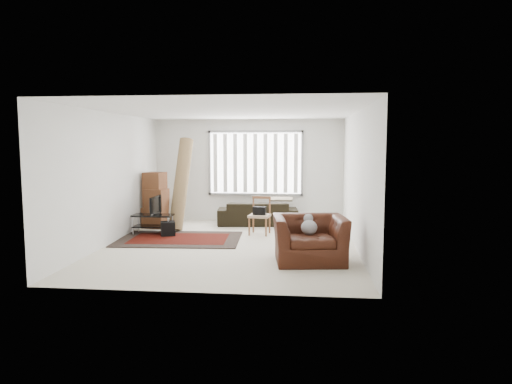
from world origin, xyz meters
TOP-DOWN VIEW (x-y plane):
  - room at (0.03, 0.51)m, footprint 6.00×6.02m
  - persian_rug at (-1.19, 0.44)m, footprint 2.67×1.85m
  - tv_stand at (-1.95, 0.96)m, footprint 0.91×0.41m
  - tv at (-1.95, 0.96)m, footprint 0.10×0.74m
  - subwoofer at (-1.54, 0.76)m, footprint 0.39×0.39m
  - moving_boxes at (-2.15, 1.80)m, footprint 0.64×0.60m
  - white_flatpack at (-1.78, 1.93)m, footprint 0.57×0.23m
  - rolled_rug at (-1.45, 1.62)m, footprint 0.53×1.03m
  - sofa at (0.31, 2.45)m, footprint 2.10×1.08m
  - side_chair at (0.48, 1.20)m, footprint 0.52×0.52m
  - armchair at (1.57, -1.14)m, footprint 1.36×1.22m

SIDE VIEW (x-z plane):
  - persian_rug at x=-1.19m, z-range 0.00..0.02m
  - subwoofer at x=-1.54m, z-range 0.02..0.33m
  - tv_stand at x=-1.95m, z-range 0.10..0.56m
  - white_flatpack at x=-1.78m, z-range 0.00..0.72m
  - sofa at x=0.31m, z-range 0.00..0.78m
  - armchair at x=1.57m, z-range 0.00..0.92m
  - side_chair at x=0.48m, z-range 0.05..0.90m
  - moving_boxes at x=-2.15m, z-range -0.05..1.32m
  - tv at x=-1.95m, z-range 0.45..0.88m
  - rolled_rug at x=-1.45m, z-range 0.00..2.21m
  - room at x=0.03m, z-range 0.40..3.11m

